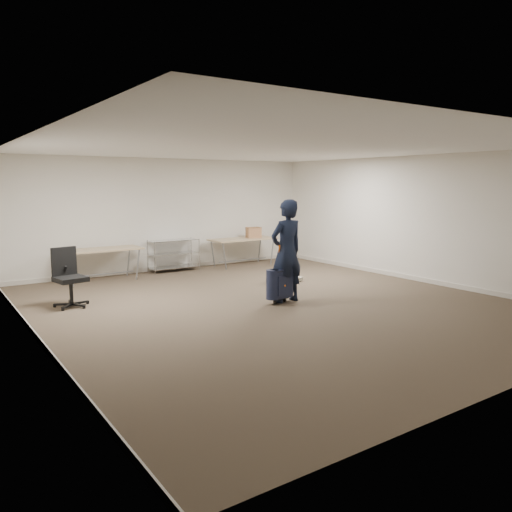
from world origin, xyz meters
TOP-DOWN VIEW (x-y plane):
  - ground at (0.00, 0.00)m, footprint 9.00×9.00m
  - room_shell at (0.00, 1.38)m, footprint 8.00×9.00m
  - folding_table_left at (-1.90, 3.95)m, footprint 1.80×0.75m
  - folding_table_right at (1.90, 3.95)m, footprint 1.80×0.75m
  - wire_shelf at (0.00, 4.20)m, footprint 1.22×0.47m
  - person at (0.33, 0.02)m, footprint 0.71×0.48m
  - suitcase at (0.16, -0.01)m, footprint 0.42×0.28m
  - office_chair at (-3.08, 1.91)m, footprint 0.64×0.64m
  - equipment_cart at (1.53, 1.52)m, footprint 0.60×0.60m
  - cardboard_box at (2.26, 3.97)m, footprint 0.43×0.37m

SIDE VIEW (x-z plane):
  - ground at x=0.00m, z-range 0.00..0.00m
  - room_shell at x=0.00m, z-range -4.45..4.55m
  - equipment_cart at x=1.53m, z-range -0.22..0.70m
  - office_chair at x=-3.08m, z-range -0.21..0.84m
  - suitcase at x=0.16m, z-range -0.17..0.90m
  - wire_shelf at x=0.00m, z-range 0.04..0.84m
  - folding_table_left at x=-1.90m, z-range 0.31..1.04m
  - folding_table_right at x=1.90m, z-range 0.31..1.04m
  - cardboard_box at x=2.26m, z-range 0.73..1.01m
  - person at x=0.33m, z-range 0.00..1.90m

